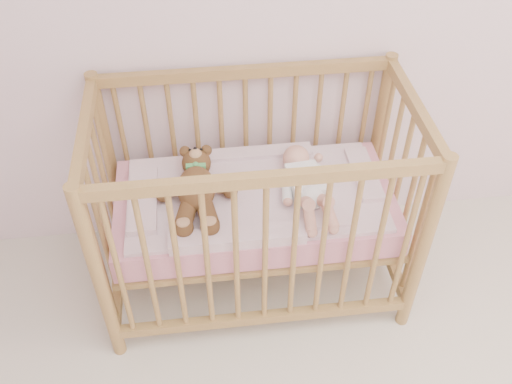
{
  "coord_description": "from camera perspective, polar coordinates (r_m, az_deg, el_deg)",
  "views": [
    {
      "loc": [
        -0.67,
        -0.19,
        2.27
      ],
      "look_at": [
        -0.46,
        1.55,
        0.62
      ],
      "focal_mm": 40.0,
      "sensor_mm": 36.0,
      "label": 1
    }
  ],
  "objects": [
    {
      "name": "crib",
      "position": [
        2.53,
        -0.14,
        -1.21
      ],
      "size": [
        1.36,
        0.76,
        1.0
      ],
      "primitive_type": null,
      "color": "#A18044",
      "rests_on": "floor"
    },
    {
      "name": "mattress",
      "position": [
        2.54,
        -0.14,
        -1.45
      ],
      "size": [
        1.22,
        0.62,
        0.13
      ],
      "primitive_type": "cube",
      "color": "pink",
      "rests_on": "crib"
    },
    {
      "name": "blanket",
      "position": [
        2.49,
        -0.14,
        -0.22
      ],
      "size": [
        1.1,
        0.58,
        0.06
      ],
      "primitive_type": null,
      "color": "pink",
      "rests_on": "mattress"
    },
    {
      "name": "baby",
      "position": [
        2.45,
        4.99,
        1.15
      ],
      "size": [
        0.31,
        0.56,
        0.13
      ],
      "primitive_type": null,
      "rotation": [
        0.0,
        0.0,
        0.09
      ],
      "color": "white",
      "rests_on": "blanket"
    },
    {
      "name": "teddy_bear",
      "position": [
        2.4,
        -5.99,
        0.43
      ],
      "size": [
        0.38,
        0.53,
        0.14
      ],
      "primitive_type": null,
      "rotation": [
        0.0,
        0.0,
        -0.04
      ],
      "color": "brown",
      "rests_on": "blanket"
    }
  ]
}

